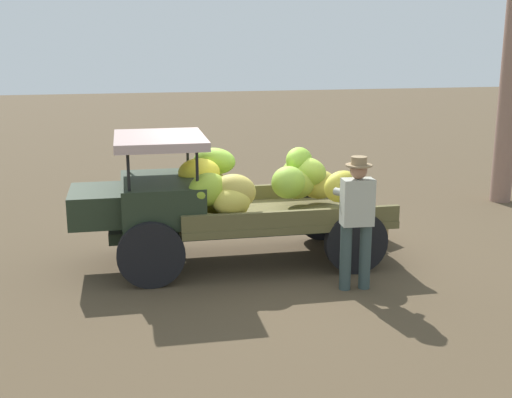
% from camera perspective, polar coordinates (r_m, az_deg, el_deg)
% --- Properties ---
extents(ground_plane, '(60.00, 60.00, 0.00)m').
position_cam_1_polar(ground_plane, '(10.06, 0.16, -4.73)').
color(ground_plane, brown).
extents(truck, '(4.51, 1.90, 1.88)m').
position_cam_1_polar(truck, '(9.44, -3.01, 0.12)').
color(truck, '#222E1F').
rests_on(truck, ground).
extents(farmer, '(0.53, 0.47, 1.75)m').
position_cam_1_polar(farmer, '(8.50, 8.69, -1.35)').
color(farmer, '#374847').
rests_on(farmer, ground).
extents(wooden_crate, '(0.58, 0.63, 0.46)m').
position_cam_1_polar(wooden_crate, '(10.88, 9.71, -2.21)').
color(wooden_crate, olive).
rests_on(wooden_crate, ground).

